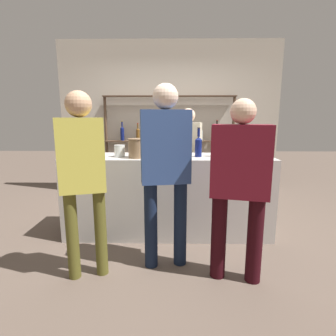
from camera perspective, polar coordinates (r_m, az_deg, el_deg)
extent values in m
plane|color=brown|center=(3.43, 0.00, -13.70)|extent=(16.00, 16.00, 0.00)
cube|color=#B7B2AD|center=(3.26, 0.00, -5.90)|extent=(2.46, 0.63, 0.97)
cube|color=#B2A899|center=(5.03, 0.32, 10.63)|extent=(4.06, 0.12, 2.80)
cylinder|color=#4C3828|center=(5.03, -13.20, 4.71)|extent=(0.05, 0.05, 1.81)
cylinder|color=#4C3828|center=(5.01, 13.84, 4.66)|extent=(0.05, 0.05, 1.81)
cube|color=#4C3828|center=(4.87, 0.30, 15.37)|extent=(2.39, 0.18, 0.02)
cube|color=#4C3828|center=(4.87, 0.29, 5.88)|extent=(2.39, 0.18, 0.02)
cylinder|color=#0F1956|center=(4.95, -9.92, 7.21)|extent=(0.07, 0.07, 0.22)
cone|color=#0F1956|center=(4.94, -9.97, 8.69)|extent=(0.07, 0.07, 0.03)
cylinder|color=#0F1956|center=(4.94, -9.99, 9.39)|extent=(0.03, 0.03, 0.09)
cylinder|color=gold|center=(4.94, -10.01, 9.99)|extent=(0.03, 0.03, 0.01)
cylinder|color=brown|center=(4.90, -6.55, 7.13)|extent=(0.07, 0.07, 0.20)
cone|color=brown|center=(4.90, -6.58, 8.48)|extent=(0.07, 0.07, 0.03)
cylinder|color=brown|center=(4.90, -6.60, 9.11)|extent=(0.02, 0.02, 0.08)
cylinder|color=maroon|center=(4.89, -6.61, 9.63)|extent=(0.03, 0.03, 0.01)
cylinder|color=black|center=(4.88, -3.14, 7.19)|extent=(0.06, 0.06, 0.21)
cone|color=black|center=(4.87, -3.16, 8.57)|extent=(0.06, 0.06, 0.03)
cylinder|color=black|center=(4.87, -3.17, 9.30)|extent=(0.02, 0.02, 0.09)
cylinder|color=gold|center=(4.87, -3.17, 9.93)|extent=(0.03, 0.03, 0.01)
cylinder|color=brown|center=(4.86, 0.30, 7.16)|extent=(0.07, 0.07, 0.20)
cone|color=brown|center=(4.86, 0.30, 8.51)|extent=(0.07, 0.07, 0.03)
cylinder|color=brown|center=(4.86, 0.30, 9.12)|extent=(0.03, 0.03, 0.07)
cylinder|color=#232328|center=(4.85, 0.30, 9.60)|extent=(0.03, 0.03, 0.01)
cylinder|color=black|center=(4.87, 3.74, 7.20)|extent=(0.07, 0.07, 0.21)
cone|color=black|center=(4.86, 3.76, 8.60)|extent=(0.07, 0.07, 0.03)
cylinder|color=black|center=(4.86, 3.77, 9.30)|extent=(0.03, 0.03, 0.09)
cylinder|color=maroon|center=(4.86, 3.77, 9.90)|extent=(0.03, 0.03, 0.01)
cylinder|color=silver|center=(4.89, 7.16, 6.99)|extent=(0.06, 0.06, 0.18)
cone|color=silver|center=(4.89, 7.19, 8.22)|extent=(0.06, 0.06, 0.03)
cylinder|color=silver|center=(4.89, 7.20, 8.90)|extent=(0.02, 0.02, 0.09)
cylinder|color=#232328|center=(4.88, 7.22, 9.49)|extent=(0.03, 0.03, 0.01)
cylinder|color=black|center=(4.93, 10.54, 7.23)|extent=(0.07, 0.07, 0.23)
cone|color=black|center=(4.93, 10.60, 8.77)|extent=(0.07, 0.07, 0.03)
cylinder|color=black|center=(4.92, 10.62, 9.51)|extent=(0.03, 0.03, 0.10)
cylinder|color=maroon|center=(4.92, 10.65, 10.15)|extent=(0.03, 0.03, 0.01)
cylinder|color=brown|center=(3.34, -0.21, 5.12)|extent=(0.09, 0.09, 0.23)
cone|color=brown|center=(3.33, -0.21, 7.46)|extent=(0.09, 0.09, 0.04)
cylinder|color=brown|center=(3.32, -0.21, 8.63)|extent=(0.03, 0.03, 0.10)
cylinder|color=maroon|center=(3.32, -0.21, 9.57)|extent=(0.03, 0.03, 0.01)
cylinder|color=#0F1956|center=(3.11, 6.63, 4.27)|extent=(0.08, 0.08, 0.20)
cone|color=#0F1956|center=(3.09, 6.67, 6.44)|extent=(0.08, 0.08, 0.04)
cylinder|color=#0F1956|center=(3.09, 6.70, 7.67)|extent=(0.03, 0.03, 0.10)
cylinder|color=#232328|center=(3.09, 6.72, 8.66)|extent=(0.03, 0.03, 0.01)
cylinder|color=black|center=(3.42, -16.94, 4.71)|extent=(0.09, 0.09, 0.23)
cone|color=black|center=(3.40, -17.07, 6.93)|extent=(0.09, 0.09, 0.04)
cylinder|color=black|center=(3.40, -17.12, 7.91)|extent=(0.03, 0.03, 0.08)
cylinder|color=black|center=(3.40, -17.17, 8.68)|extent=(0.03, 0.03, 0.01)
cylinder|color=#0F1956|center=(3.13, -4.44, 4.60)|extent=(0.09, 0.09, 0.22)
cone|color=#0F1956|center=(3.12, -4.47, 7.01)|extent=(0.09, 0.09, 0.04)
cylinder|color=#0F1956|center=(3.11, -4.49, 8.26)|extent=(0.03, 0.03, 0.10)
cylinder|color=maroon|center=(3.11, -4.51, 9.27)|extent=(0.03, 0.03, 0.01)
cylinder|color=black|center=(3.15, 11.02, 4.45)|extent=(0.08, 0.08, 0.22)
cone|color=black|center=(3.14, 11.11, 6.83)|extent=(0.08, 0.08, 0.04)
cylinder|color=black|center=(3.13, 11.15, 7.93)|extent=(0.03, 0.03, 0.08)
cylinder|color=black|center=(3.13, 11.19, 8.80)|extent=(0.03, 0.03, 0.01)
cylinder|color=silver|center=(3.24, -19.42, 2.25)|extent=(0.06, 0.06, 0.00)
cylinder|color=silver|center=(3.23, -19.48, 3.09)|extent=(0.01, 0.01, 0.09)
cone|color=silver|center=(3.22, -19.58, 4.61)|extent=(0.08, 0.08, 0.08)
cylinder|color=#846647|center=(3.02, -6.82, 4.20)|extent=(0.19, 0.19, 0.21)
cylinder|color=#846647|center=(3.01, -6.87, 6.29)|extent=(0.20, 0.20, 0.01)
cylinder|color=silver|center=(3.14, -10.49, 3.68)|extent=(0.12, 0.12, 0.14)
sphere|color=tan|center=(3.15, -10.93, 3.19)|extent=(0.02, 0.02, 0.02)
sphere|color=tan|center=(3.11, -10.13, 3.50)|extent=(0.02, 0.02, 0.02)
sphere|color=tan|center=(3.12, -9.81, 3.55)|extent=(0.02, 0.02, 0.02)
sphere|color=tan|center=(3.13, -11.41, 3.27)|extent=(0.02, 0.02, 0.02)
sphere|color=tan|center=(3.18, -10.52, 3.75)|extent=(0.02, 0.02, 0.02)
sphere|color=tan|center=(3.10, -10.82, 2.60)|extent=(0.02, 0.02, 0.02)
sphere|color=tan|center=(3.17, -9.78, 3.52)|extent=(0.02, 0.02, 0.02)
sphere|color=tan|center=(3.11, -10.01, 3.04)|extent=(0.02, 0.02, 0.02)
cylinder|color=black|center=(2.47, 18.35, -14.72)|extent=(0.13, 0.13, 0.77)
cylinder|color=black|center=(2.46, 10.96, -14.46)|extent=(0.13, 0.13, 0.77)
cube|color=maroon|center=(2.26, 15.51, 1.36)|extent=(0.52, 0.31, 0.61)
sphere|color=#DBB293|center=(2.23, 16.05, 11.76)|extent=(0.21, 0.21, 0.21)
cylinder|color=brown|center=(2.53, -14.44, -13.55)|extent=(0.11, 0.11, 0.80)
cylinder|color=brown|center=(2.54, -20.11, -13.75)|extent=(0.11, 0.11, 0.80)
cube|color=#D1C64C|center=(2.33, -18.28, 2.57)|extent=(0.41, 0.26, 0.63)
sphere|color=tan|center=(2.31, -18.93, 13.04)|extent=(0.22, 0.22, 0.22)
cylinder|color=#121C33|center=(2.60, 2.67, -12.01)|extent=(0.12, 0.12, 0.84)
cylinder|color=#121C33|center=(2.56, -3.75, -12.36)|extent=(0.12, 0.12, 0.84)
cube|color=navy|center=(2.38, -0.54, 4.60)|extent=(0.47, 0.26, 0.66)
sphere|color=beige|center=(2.38, -0.56, 15.32)|extent=(0.23, 0.23, 0.23)
cylinder|color=#575347|center=(4.07, 2.52, -4.03)|extent=(0.11, 0.11, 0.76)
cylinder|color=#575347|center=(4.01, 5.92, -4.29)|extent=(0.11, 0.11, 0.76)
cube|color=beige|center=(3.92, 4.35, 5.46)|extent=(0.42, 0.27, 0.60)
sphere|color=#DBB293|center=(3.90, 4.43, 11.36)|extent=(0.21, 0.21, 0.21)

